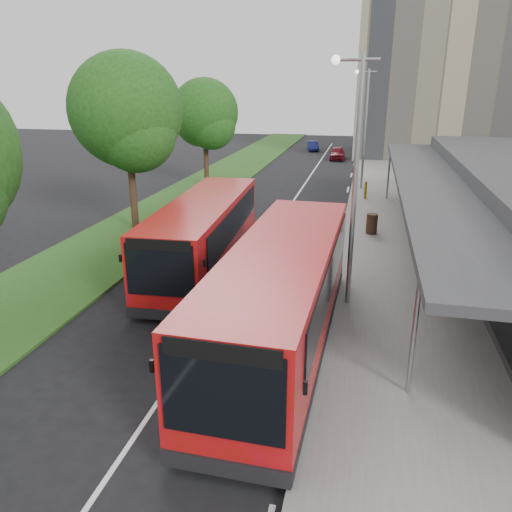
% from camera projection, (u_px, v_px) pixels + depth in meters
% --- Properties ---
extents(ground, '(120.00, 120.00, 0.00)m').
position_uv_depth(ground, '(214.00, 320.00, 16.27)').
color(ground, black).
rests_on(ground, ground).
extents(pavement, '(5.00, 80.00, 0.15)m').
position_uv_depth(pavement, '(387.00, 196.00, 33.43)').
color(pavement, slate).
rests_on(pavement, ground).
extents(grass_verge, '(5.00, 80.00, 0.10)m').
position_uv_depth(grass_verge, '(203.00, 188.00, 36.11)').
color(grass_verge, '#204616').
rests_on(grass_verge, ground).
extents(lane_centre_line, '(0.12, 70.00, 0.01)m').
position_uv_depth(lane_centre_line, '(287.00, 210.00, 30.08)').
color(lane_centre_line, silver).
rests_on(lane_centre_line, ground).
extents(kerb_dashes, '(0.12, 56.00, 0.01)m').
position_uv_depth(kerb_dashes, '(346.00, 198.00, 33.09)').
color(kerb_dashes, silver).
rests_on(kerb_dashes, ground).
extents(office_block, '(22.00, 12.00, 18.00)m').
position_uv_depth(office_block, '(473.00, 64.00, 49.09)').
color(office_block, tan).
rests_on(office_block, ground).
extents(tree_mid, '(5.47, 5.47, 8.80)m').
position_uv_depth(tree_mid, '(127.00, 118.00, 24.17)').
color(tree_mid, '#312013').
rests_on(tree_mid, ground).
extents(tree_far, '(4.77, 4.77, 7.66)m').
position_uv_depth(tree_far, '(205.00, 117.00, 35.46)').
color(tree_far, '#312013').
rests_on(tree_far, ground).
extents(lamp_post_near, '(1.44, 0.28, 8.00)m').
position_uv_depth(lamp_post_near, '(353.00, 170.00, 15.70)').
color(lamp_post_near, gray).
rests_on(lamp_post_near, pavement).
extents(lamp_post_far, '(1.44, 0.28, 8.00)m').
position_uv_depth(lamp_post_far, '(364.00, 122.00, 34.12)').
color(lamp_post_far, gray).
rests_on(lamp_post_far, pavement).
extents(bus_main, '(3.10, 11.09, 3.12)m').
position_uv_depth(bus_main, '(282.00, 297.00, 14.06)').
color(bus_main, '#B6091A').
rests_on(bus_main, ground).
extents(bus_second, '(3.14, 10.35, 2.90)m').
position_uv_depth(bus_second, '(204.00, 235.00, 20.09)').
color(bus_second, '#B6091A').
rests_on(bus_second, ground).
extents(litter_bin, '(0.62, 0.62, 1.00)m').
position_uv_depth(litter_bin, '(372.00, 224.00, 24.81)').
color(litter_bin, '#392317').
rests_on(litter_bin, pavement).
extents(bollard, '(0.20, 0.20, 1.08)m').
position_uv_depth(bollard, '(366.00, 190.00, 32.26)').
color(bollard, '#FFAF0D').
rests_on(bollard, pavement).
extents(car_near, '(1.70, 3.77, 1.26)m').
position_uv_depth(car_near, '(337.00, 153.00, 49.54)').
color(car_near, '#5A0C16').
rests_on(car_near, ground).
extents(car_far, '(1.71, 3.27, 1.03)m').
position_uv_depth(car_far, '(313.00, 146.00, 55.99)').
color(car_far, navy).
rests_on(car_far, ground).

